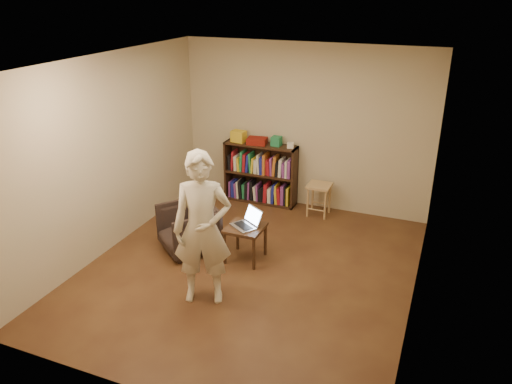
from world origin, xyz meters
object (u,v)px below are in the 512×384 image
at_px(bookshelf, 261,176).
at_px(person, 202,229).
at_px(stool, 319,190).
at_px(armchair, 188,228).
at_px(side_table, 245,232).
at_px(laptop, 247,222).

relative_size(bookshelf, person, 0.67).
distance_m(stool, armchair, 2.21).
bearing_deg(bookshelf, side_table, -74.49).
bearing_deg(person, laptop, 62.68).
bearing_deg(stool, person, -102.81).
xyz_separation_m(bookshelf, armchair, (-0.30, -1.91, -0.12)).
xyz_separation_m(bookshelf, side_table, (0.51, -1.85, -0.04)).
height_order(bookshelf, armchair, bookshelf).
bearing_deg(side_table, laptop, 58.89).
height_order(armchair, person, person).
distance_m(bookshelf, stool, 1.05).
height_order(bookshelf, person, person).
distance_m(armchair, person, 1.31).
relative_size(stool, armchair, 0.72).
xyz_separation_m(armchair, side_table, (0.81, 0.06, 0.08)).
relative_size(armchair, person, 0.40).
distance_m(armchair, laptop, 0.86).
bearing_deg(laptop, stool, 106.79).
xyz_separation_m(armchair, person, (0.73, -0.93, 0.57)).
distance_m(armchair, side_table, 0.82).
xyz_separation_m(bookshelf, stool, (1.04, -0.16, -0.03)).
bearing_deg(person, armchair, 106.60).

